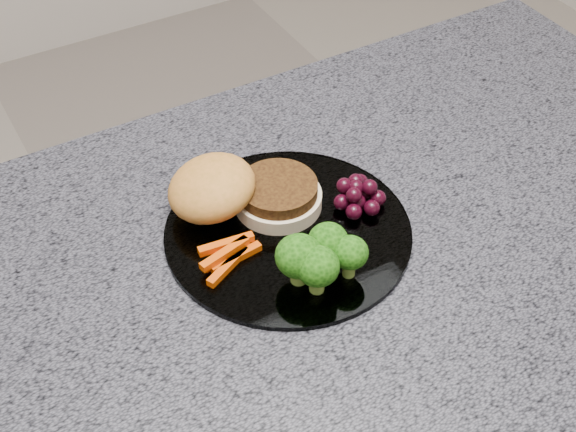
# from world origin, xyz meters

# --- Properties ---
(countertop) EXTENTS (1.20, 0.60, 0.04)m
(countertop) POSITION_xyz_m (0.00, 0.00, 0.88)
(countertop) COLOR #4F4E59
(countertop) RESTS_ON island_cabinet
(plate) EXTENTS (0.26, 0.26, 0.01)m
(plate) POSITION_xyz_m (0.05, 0.03, 0.90)
(plate) COLOR white
(plate) RESTS_ON countertop
(burger) EXTENTS (0.18, 0.15, 0.05)m
(burger) POSITION_xyz_m (0.02, 0.09, 0.93)
(burger) COLOR beige
(burger) RESTS_ON plate
(carrot_sticks) EXTENTS (0.07, 0.05, 0.02)m
(carrot_sticks) POSITION_xyz_m (-0.02, 0.03, 0.91)
(carrot_sticks) COLOR #CD4103
(carrot_sticks) RESTS_ON plate
(broccoli) EXTENTS (0.09, 0.07, 0.06)m
(broccoli) POSITION_xyz_m (0.04, -0.04, 0.94)
(broccoli) COLOR olive
(broccoli) RESTS_ON plate
(grape_bunch) EXTENTS (0.06, 0.06, 0.03)m
(grape_bunch) POSITION_xyz_m (0.14, 0.03, 0.92)
(grape_bunch) COLOR black
(grape_bunch) RESTS_ON plate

